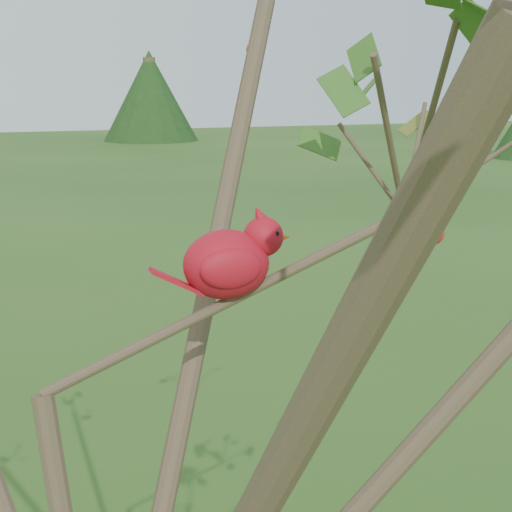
{
  "coord_description": "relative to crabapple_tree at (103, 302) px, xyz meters",
  "views": [
    {
      "loc": [
        -0.17,
        -1.06,
        2.42
      ],
      "look_at": [
        0.29,
        0.07,
        2.14
      ],
      "focal_mm": 55.0,
      "sensor_mm": 36.0,
      "label": 1
    }
  ],
  "objects": [
    {
      "name": "crabapple_tree",
      "position": [
        0.0,
        0.0,
        0.0
      ],
      "size": [
        2.35,
        2.05,
        2.95
      ],
      "color": "#413123",
      "rests_on": "ground"
    },
    {
      "name": "cardinal",
      "position": [
        0.22,
        0.1,
        0.02
      ],
      "size": [
        0.23,
        0.12,
        0.16
      ],
      "rotation": [
        0.0,
        0.0,
        -0.05
      ],
      "color": "red",
      "rests_on": "ground"
    }
  ]
}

